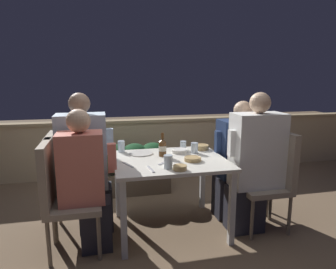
% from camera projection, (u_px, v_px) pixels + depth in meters
% --- Properties ---
extents(ground_plane, '(16.00, 16.00, 0.00)m').
position_uv_depth(ground_plane, '(169.00, 228.00, 2.91)').
color(ground_plane, '#7A6047').
extents(parapet_wall, '(9.00, 0.18, 0.82)m').
position_uv_depth(parapet_wall, '(143.00, 146.00, 4.50)').
color(parapet_wall, tan).
rests_on(parapet_wall, ground_plane).
extents(dining_table, '(1.03, 0.87, 0.70)m').
position_uv_depth(dining_table, '(170.00, 168.00, 2.79)').
color(dining_table, silver).
rests_on(dining_table, ground_plane).
extents(planter_hedge, '(0.85, 0.47, 0.62)m').
position_uv_depth(planter_hedge, '(135.00, 165.00, 3.78)').
color(planter_hedge, brown).
rests_on(planter_hedge, ground_plane).
extents(chair_left_near, '(0.44, 0.44, 0.95)m').
position_uv_depth(chair_left_near, '(60.00, 190.00, 2.43)').
color(chair_left_near, gray).
rests_on(chair_left_near, ground_plane).
extents(person_coral_top, '(0.47, 0.26, 1.21)m').
position_uv_depth(person_coral_top, '(86.00, 181.00, 2.46)').
color(person_coral_top, '#282833').
rests_on(person_coral_top, ground_plane).
extents(chair_left_far, '(0.44, 0.44, 0.95)m').
position_uv_depth(chair_left_far, '(64.00, 177.00, 2.75)').
color(chair_left_far, gray).
rests_on(chair_left_far, ground_plane).
extents(person_blue_shirt, '(0.51, 0.26, 1.31)m').
position_uv_depth(person_blue_shirt, '(86.00, 164.00, 2.77)').
color(person_blue_shirt, '#282833').
rests_on(person_blue_shirt, ground_plane).
extents(chair_right_near, '(0.44, 0.44, 0.95)m').
position_uv_depth(chair_right_near, '(273.00, 173.00, 2.85)').
color(chair_right_near, gray).
rests_on(chair_right_near, ground_plane).
extents(person_white_polo, '(0.52, 0.26, 1.32)m').
position_uv_depth(person_white_polo, '(254.00, 164.00, 2.79)').
color(person_white_polo, '#282833').
rests_on(person_white_polo, ground_plane).
extents(chair_right_far, '(0.44, 0.44, 0.95)m').
position_uv_depth(chair_right_far, '(256.00, 164.00, 3.14)').
color(chair_right_far, gray).
rests_on(chair_right_far, ground_plane).
extents(person_navy_jumper, '(0.52, 0.26, 1.21)m').
position_uv_depth(person_navy_jumper, '(238.00, 160.00, 3.09)').
color(person_navy_jumper, '#282833').
rests_on(person_navy_jumper, ground_plane).
extents(beer_bottle, '(0.07, 0.07, 0.23)m').
position_uv_depth(beer_bottle, '(162.00, 147.00, 2.86)').
color(beer_bottle, brown).
rests_on(beer_bottle, dining_table).
extents(plate_0, '(0.24, 0.24, 0.01)m').
position_uv_depth(plate_0, '(141.00, 153.00, 2.96)').
color(plate_0, silver).
rests_on(plate_0, dining_table).
extents(bowl_0, '(0.16, 0.16, 0.05)m').
position_uv_depth(bowl_0, '(201.00, 147.00, 3.13)').
color(bowl_0, tan).
rests_on(bowl_0, dining_table).
extents(bowl_1, '(0.11, 0.11, 0.04)m').
position_uv_depth(bowl_1, '(180.00, 167.00, 2.45)').
color(bowl_1, tan).
rests_on(bowl_1, dining_table).
extents(bowl_2, '(0.16, 0.16, 0.04)m').
position_uv_depth(bowl_2, '(180.00, 151.00, 3.00)').
color(bowl_2, silver).
rests_on(bowl_2, dining_table).
extents(bowl_3, '(0.15, 0.15, 0.04)m').
position_uv_depth(bowl_3, '(193.00, 159.00, 2.71)').
color(bowl_3, tan).
rests_on(bowl_3, dining_table).
extents(glass_cup_0, '(0.07, 0.07, 0.11)m').
position_uv_depth(glass_cup_0, '(121.00, 146.00, 3.03)').
color(glass_cup_0, silver).
rests_on(glass_cup_0, dining_table).
extents(glass_cup_1, '(0.06, 0.06, 0.09)m').
position_uv_depth(glass_cup_1, '(183.00, 145.00, 3.12)').
color(glass_cup_1, silver).
rests_on(glass_cup_1, dining_table).
extents(glass_cup_2, '(0.07, 0.07, 0.11)m').
position_uv_depth(glass_cup_2, '(168.00, 162.00, 2.49)').
color(glass_cup_2, silver).
rests_on(glass_cup_2, dining_table).
extents(glass_cup_3, '(0.07, 0.07, 0.10)m').
position_uv_depth(glass_cup_3, '(194.00, 148.00, 2.98)').
color(glass_cup_3, silver).
rests_on(glass_cup_3, dining_table).
extents(fork_0, '(0.14, 0.13, 0.01)m').
position_uv_depth(fork_0, '(164.00, 162.00, 2.66)').
color(fork_0, silver).
rests_on(fork_0, dining_table).
extents(fork_1, '(0.04, 0.17, 0.01)m').
position_uv_depth(fork_1, '(151.00, 169.00, 2.47)').
color(fork_1, silver).
rests_on(fork_1, dining_table).
extents(fork_2, '(0.08, 0.16, 0.01)m').
position_uv_depth(fork_2, '(128.00, 165.00, 2.59)').
color(fork_2, silver).
rests_on(fork_2, dining_table).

